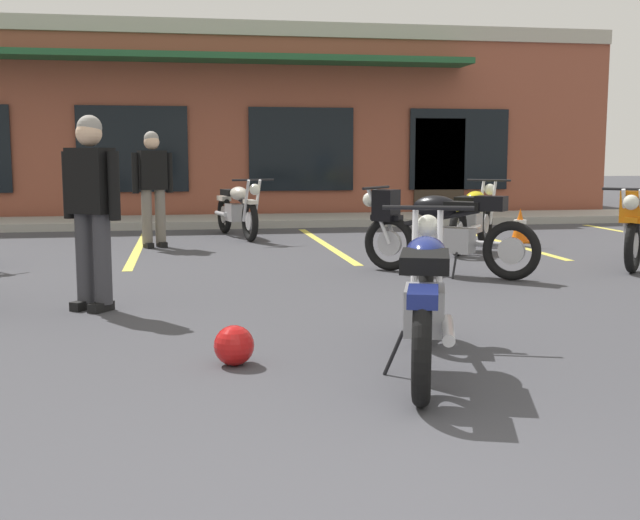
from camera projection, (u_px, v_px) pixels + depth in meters
ground_plane at (271, 315)px, 6.70m from camera, size 80.00×80.00×0.00m
sidewalk_kerb at (222, 221)px, 15.28m from camera, size 22.00×1.80×0.14m
brick_storefront_building at (213, 127)px, 19.09m from camera, size 16.96×7.16×4.01m
painted_stall_lines at (233, 246)px, 11.77m from camera, size 13.86×4.80×0.01m
motorcycle_foreground_classic at (425, 297)px, 4.96m from camera, size 0.97×2.04×0.98m
motorcycle_red_sportbike at (439, 228)px, 8.90m from camera, size 1.74×1.55×0.98m
motorcycle_black_cruiser at (473, 218)px, 11.19m from camera, size 1.44×1.82×0.98m
motorcycle_silver_naked at (237, 209)px, 12.93m from camera, size 0.86×2.08×0.98m
person_in_black_shirt at (91, 201)px, 6.81m from camera, size 0.55×0.43×1.68m
person_by_back_row at (153, 182)px, 11.46m from camera, size 0.60×0.37×1.68m
helmet_on_pavement at (234, 345)px, 5.09m from camera, size 0.26×0.26×0.26m
traffic_cone at (520, 226)px, 12.21m from camera, size 0.34×0.34×0.53m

